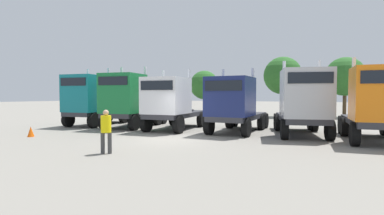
% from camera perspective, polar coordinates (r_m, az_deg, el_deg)
% --- Properties ---
extents(ground, '(200.00, 200.00, 0.00)m').
position_cam_1_polar(ground, '(15.54, -4.17, -6.13)').
color(ground, gray).
extents(semi_truck_teal, '(3.42, 6.49, 4.35)m').
position_cam_1_polar(semi_truck_teal, '(23.48, -18.76, 1.44)').
color(semi_truck_teal, '#333338').
rests_on(semi_truck_teal, ground).
extents(semi_truck_green, '(3.59, 6.44, 4.34)m').
position_cam_1_polar(semi_truck_green, '(21.16, -12.23, 1.40)').
color(semi_truck_green, '#333338').
rests_on(semi_truck_green, ground).
extents(semi_truck_white, '(3.21, 6.63, 4.00)m').
position_cam_1_polar(semi_truck_white, '(19.37, -4.00, 0.92)').
color(semi_truck_white, '#333338').
rests_on(semi_truck_white, ground).
extents(semi_truck_navy, '(2.80, 6.26, 3.94)m').
position_cam_1_polar(semi_truck_navy, '(18.01, 7.99, 0.67)').
color(semi_truck_navy, '#333338').
rests_on(semi_truck_navy, ground).
extents(semi_truck_silver, '(4.15, 6.67, 4.26)m').
position_cam_1_polar(semi_truck_silver, '(17.40, 20.53, 1.02)').
color(semi_truck_silver, '#333338').
rests_on(semi_truck_silver, ground).
extents(semi_truck_orange, '(3.28, 6.09, 4.18)m').
position_cam_1_polar(semi_truck_orange, '(16.47, 32.03, 0.51)').
color(semi_truck_orange, '#333338').
rests_on(semi_truck_orange, ground).
extents(visitor_in_hivis, '(0.53, 0.53, 1.72)m').
position_cam_1_polar(visitor_in_hivis, '(12.14, -16.13, -3.84)').
color(visitor_in_hivis, '#3E3E3E').
rests_on(visitor_in_hivis, ground).
extents(traffic_cone_near, '(0.36, 0.36, 0.57)m').
position_cam_1_polar(traffic_cone_near, '(18.72, -28.47, -4.08)').
color(traffic_cone_near, '#F2590C').
rests_on(traffic_cone_near, ground).
extents(oak_far_left, '(3.84, 3.84, 5.60)m').
position_cam_1_polar(oak_far_left, '(40.05, 2.36, 4.31)').
color(oak_far_left, '#4C3823').
rests_on(oak_far_left, ground).
extents(oak_far_centre, '(3.97, 3.97, 6.38)m').
position_cam_1_polar(oak_far_centre, '(33.17, 16.96, 5.84)').
color(oak_far_centre, '#4C3823').
rests_on(oak_far_centre, ground).
extents(oak_far_right, '(3.99, 3.99, 6.23)m').
position_cam_1_polar(oak_far_right, '(34.63, 27.24, 5.27)').
color(oak_far_right, '#4C3823').
rests_on(oak_far_right, ground).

